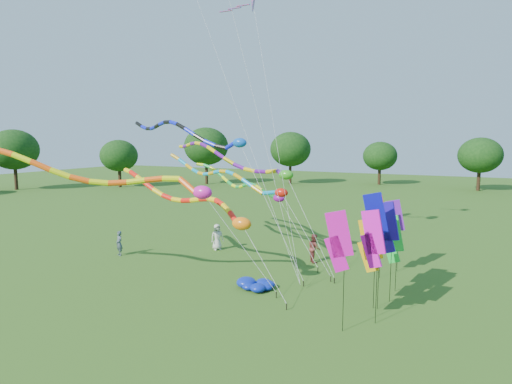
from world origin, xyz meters
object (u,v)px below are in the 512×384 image
at_px(tube_kite_red, 196,202).
at_px(person_c, 314,248).
at_px(tube_kite_orange, 108,176).
at_px(blue_nylon_heap, 258,284).
at_px(person_b, 119,243).
at_px(person_a, 217,237).

relative_size(tube_kite_red, person_c, 7.40).
height_order(tube_kite_red, tube_kite_orange, tube_kite_orange).
distance_m(tube_kite_red, blue_nylon_heap, 5.71).
bearing_deg(person_b, tube_kite_orange, -26.69).
bearing_deg(blue_nylon_heap, tube_kite_red, 171.57).
bearing_deg(tube_kite_red, person_b, -168.52).
relative_size(tube_kite_orange, person_a, 8.55).
distance_m(tube_kite_red, person_a, 6.32).
height_order(blue_nylon_heap, person_c, person_c).
distance_m(tube_kite_orange, person_c, 12.95).
height_order(tube_kite_red, person_c, tube_kite_red).
bearing_deg(person_c, person_b, 73.40).
relative_size(tube_kite_orange, blue_nylon_heap, 7.57).
bearing_deg(tube_kite_red, blue_nylon_heap, 12.35).
relative_size(blue_nylon_heap, person_c, 1.15).
bearing_deg(tube_kite_red, person_a, 129.47).
relative_size(person_a, person_b, 1.11).
relative_size(blue_nylon_heap, person_a, 1.13).
distance_m(blue_nylon_heap, person_a, 8.26).
xyz_separation_m(blue_nylon_heap, person_a, (-5.89, 5.76, 0.64)).
bearing_deg(person_b, person_a, 61.49).
distance_m(tube_kite_orange, person_a, 10.42).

